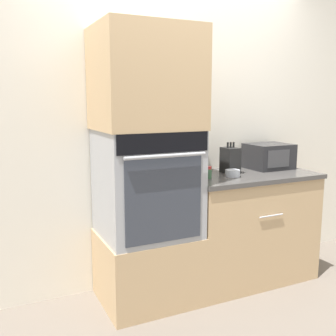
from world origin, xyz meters
name	(u,v)px	position (x,y,z in m)	size (l,w,h in m)	color
ground_plane	(207,307)	(0.00, 0.00, 0.00)	(12.00, 12.00, 0.00)	#6B6056
wall_back	(170,130)	(0.00, 0.63, 1.25)	(8.00, 0.05, 2.50)	silver
oven_cabinet_base	(148,267)	(-0.35, 0.30, 0.26)	(0.69, 0.60, 0.52)	tan
wall_oven	(147,183)	(-0.35, 0.30, 0.90)	(0.67, 0.64, 0.77)	#9EA0A5
oven_cabinet_upper	(146,79)	(-0.35, 0.30, 1.64)	(0.69, 0.60, 0.70)	tan
counter_unit	(246,226)	(0.55, 0.30, 0.45)	(1.11, 0.63, 0.90)	tan
microwave	(269,156)	(0.85, 0.41, 1.01)	(0.36, 0.31, 0.22)	#232326
knife_block	(230,160)	(0.42, 0.37, 1.01)	(0.11, 0.15, 0.25)	black
bowl	(233,173)	(0.35, 0.23, 0.93)	(0.12, 0.12, 0.05)	silver
condiment_jar_near	(209,173)	(0.14, 0.25, 0.95)	(0.05, 0.05, 0.09)	#427047
condiment_jar_mid	(205,167)	(0.29, 0.55, 0.94)	(0.05, 0.05, 0.07)	silver
condiment_jar_far	(199,167)	(0.18, 0.47, 0.96)	(0.05, 0.05, 0.11)	#427047
condiment_jar_back	(192,165)	(0.15, 0.53, 0.96)	(0.05, 0.05, 0.12)	#427047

